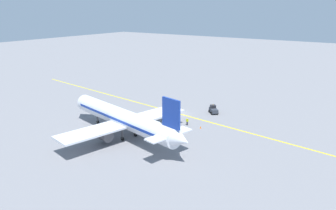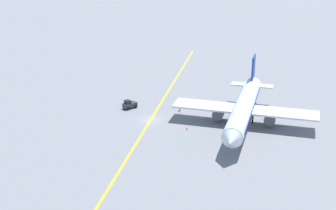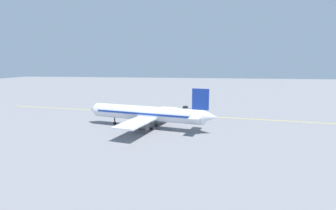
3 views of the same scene
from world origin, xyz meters
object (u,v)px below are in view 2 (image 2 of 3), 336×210
traffic_cone_near_nose (181,104)px  traffic_cone_mid_apron (187,129)px  baggage_tug_dark (129,104)px  airplane_at_gate (244,107)px  ground_crew_worker (180,107)px

traffic_cone_near_nose → traffic_cone_mid_apron: size_ratio=1.00×
baggage_tug_dark → traffic_cone_mid_apron: baggage_tug_dark is taller
airplane_at_gate → traffic_cone_mid_apron: bearing=16.3°
ground_crew_worker → traffic_cone_mid_apron: 10.30m
baggage_tug_dark → traffic_cone_mid_apron: bearing=139.0°
traffic_cone_near_nose → baggage_tug_dark: bearing=13.4°
baggage_tug_dark → traffic_cone_near_nose: (-10.89, -2.59, -0.63)m
traffic_cone_near_nose → traffic_cone_mid_apron: same height
ground_crew_worker → traffic_cone_mid_apron: ground_crew_worker is taller
baggage_tug_dark → ground_crew_worker: baggage_tug_dark is taller
airplane_at_gate → baggage_tug_dark: (23.54, -7.72, -2.81)m
traffic_cone_near_nose → traffic_cone_mid_apron: 13.63m
traffic_cone_near_nose → ground_crew_worker: bearing=89.1°
ground_crew_worker → traffic_cone_near_nose: bearing=-90.9°
airplane_at_gate → ground_crew_worker: (12.70, -6.93, -2.80)m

